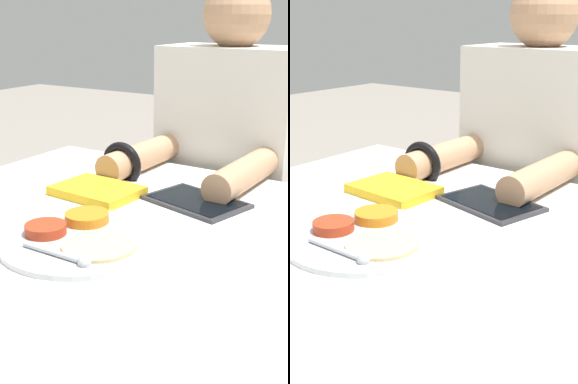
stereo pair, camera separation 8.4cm
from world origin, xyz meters
TOP-DOWN VIEW (x-y plane):
  - thali_tray at (-0.06, -0.07)m, footprint 0.29×0.29m
  - red_notebook at (-0.19, 0.15)m, footprint 0.19×0.14m
  - tablet_device at (0.02, 0.22)m, footprint 0.23×0.18m
  - person_diner at (-0.08, 0.59)m, footprint 0.38×0.49m

SIDE VIEW (x-z plane):
  - person_diner at x=-0.08m, z-range -0.03..1.20m
  - tablet_device at x=0.02m, z-range 0.77..0.78m
  - red_notebook at x=-0.19m, z-range 0.77..0.79m
  - thali_tray at x=-0.06m, z-range 0.76..0.79m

